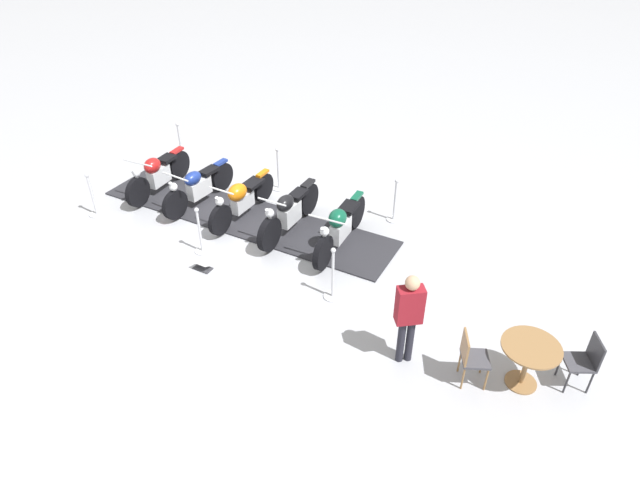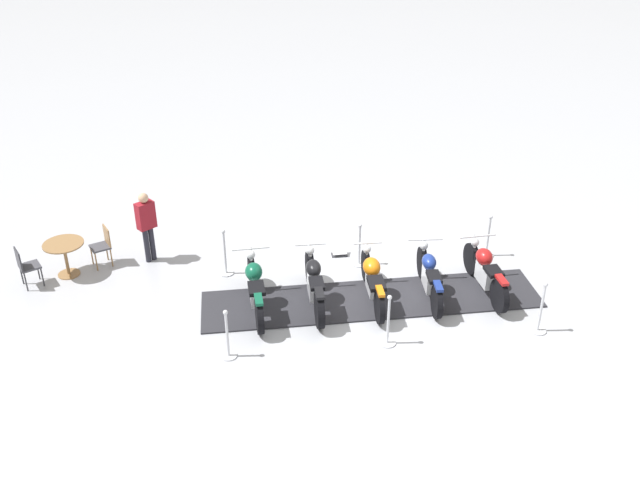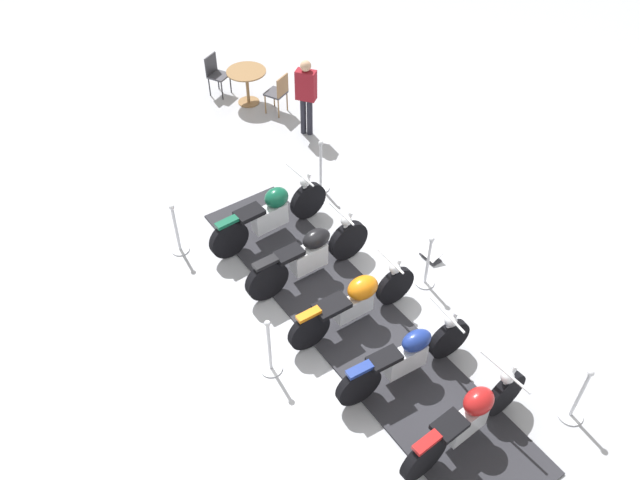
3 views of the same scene
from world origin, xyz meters
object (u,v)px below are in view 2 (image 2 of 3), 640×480
at_px(stanchion_left_front, 540,316).
at_px(cafe_table, 64,251).
at_px(motorcycle_forest, 255,287).
at_px(cafe_chair_across_table, 103,244).
at_px(bystander_person, 146,221).
at_px(stanchion_right_mid, 359,251).
at_px(cafe_chair_near_table, 26,265).
at_px(info_placard, 339,253).
at_px(stanchion_right_front, 487,244).
at_px(stanchion_right_rear, 225,260).
at_px(stanchion_left_mid, 388,328).
at_px(motorcycle_navy, 429,275).
at_px(stanchion_left_rear, 228,341).
at_px(motorcycle_black, 314,283).
at_px(motorcycle_maroon, 485,270).
at_px(motorcycle_copper, 372,278).

distance_m(stanchion_left_front, cafe_table, 9.92).
relative_size(motorcycle_forest, cafe_chair_across_table, 2.40).
xyz_separation_m(cafe_chair_across_table, bystander_person, (-0.90, -0.42, 0.47)).
bearing_deg(stanchion_right_mid, cafe_chair_near_table, 21.45).
bearing_deg(info_placard, motorcycle_forest, -136.73).
bearing_deg(stanchion_left_front, stanchion_right_front, -68.23).
height_order(stanchion_left_front, cafe_chair_near_table, stanchion_left_front).
xyz_separation_m(stanchion_right_front, stanchion_right_rear, (5.50, 2.19, 0.04)).
distance_m(motorcycle_forest, stanchion_left_mid, 2.82).
distance_m(cafe_table, bystander_person, 1.83).
distance_m(motorcycle_navy, stanchion_left_rear, 4.42).
xyz_separation_m(motorcycle_navy, motorcycle_black, (2.21, 0.89, 0.02)).
bearing_deg(stanchion_right_rear, motorcycle_navy, -177.28).
xyz_separation_m(stanchion_right_mid, stanchion_right_rear, (2.75, 1.10, 0.01)).
bearing_deg(cafe_table, stanchion_right_rear, -165.15).
bearing_deg(motorcycle_forest, bystander_person, 42.66).
bearing_deg(stanchion_right_mid, motorcycle_black, 72.16).
height_order(motorcycle_maroon, cafe_chair_across_table, motorcycle_maroon).
bearing_deg(motorcycle_maroon, stanchion_right_mid, 56.01).
relative_size(motorcycle_black, stanchion_left_mid, 2.02).
bearing_deg(cafe_chair_near_table, motorcycle_navy, -37.22).
bearing_deg(cafe_chair_near_table, stanchion_right_mid, -27.48).
xyz_separation_m(motorcycle_forest, cafe_chair_across_table, (3.83, -0.83, 0.01)).
distance_m(info_placard, cafe_chair_near_table, 6.77).
bearing_deg(motorcycle_copper, cafe_chair_near_table, 79.66).
relative_size(motorcycle_forest, bystander_person, 1.30).
distance_m(stanchion_right_mid, stanchion_left_front, 4.16).
distance_m(motorcycle_navy, motorcycle_copper, 1.19).
bearing_deg(stanchion_right_rear, motorcycle_black, 162.64).
xyz_separation_m(motorcycle_navy, cafe_chair_across_table, (7.15, 0.50, 0.04)).
xyz_separation_m(motorcycle_copper, cafe_chair_across_table, (6.04, 0.06, 0.02)).
distance_m(stanchion_right_front, info_placard, 3.37).
height_order(info_placard, bystander_person, bystander_person).
height_order(motorcycle_forest, bystander_person, bystander_person).
distance_m(motorcycle_maroon, cafe_chair_near_table, 9.60).
xyz_separation_m(motorcycle_maroon, stanchion_right_rear, (5.49, 0.65, -0.16)).
xyz_separation_m(motorcycle_black, info_placard, (-0.06, -2.07, -0.44)).
xyz_separation_m(stanchion_left_front, cafe_chair_across_table, (9.34, -0.24, 0.18)).
bearing_deg(motorcycle_navy, stanchion_left_front, -125.99).
relative_size(stanchion_left_rear, cafe_chair_across_table, 1.12).
relative_size(stanchion_right_rear, cafe_table, 1.26).
distance_m(motorcycle_black, info_placard, 2.12).
relative_size(stanchion_right_front, bystander_person, 0.62).
height_order(cafe_chair_across_table, bystander_person, bystander_person).
height_order(motorcycle_maroon, cafe_table, motorcycle_maroon).
height_order(motorcycle_maroon, motorcycle_copper, motorcycle_maroon).
bearing_deg(motorcycle_navy, motorcycle_forest, 94.26).
bearing_deg(stanchion_right_front, motorcycle_maroon, 89.73).
xyz_separation_m(motorcycle_black, motorcycle_forest, (1.11, 0.44, 0.01)).
height_order(motorcycle_navy, cafe_table, motorcycle_navy).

